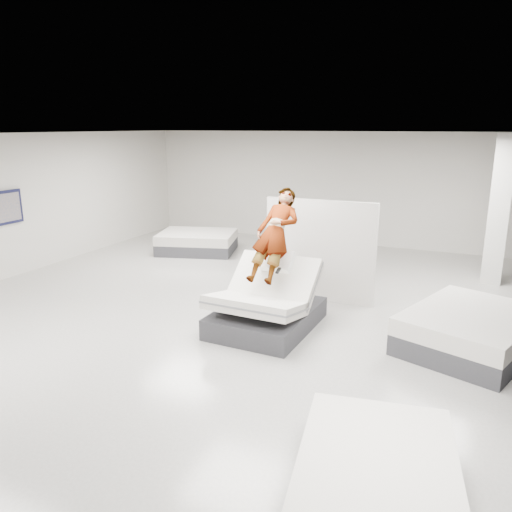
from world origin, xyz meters
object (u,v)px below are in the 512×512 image
at_px(flat_bed_left_far, 197,242).
at_px(column, 499,211).
at_px(divider_panel, 319,251).
at_px(flat_bed_right_near, 376,479).
at_px(person, 275,251).
at_px(wall_poster, 4,208).
at_px(flat_bed_right_far, 471,330).
at_px(remote, 278,271).
at_px(hero_bed, 266,307).

bearing_deg(flat_bed_left_far, column, 1.56).
xyz_separation_m(divider_panel, flat_bed_right_near, (2.11, -5.13, -0.74)).
bearing_deg(flat_bed_right_near, flat_bed_left_far, 129.86).
relative_size(person, wall_poster, 1.90).
bearing_deg(wall_poster, flat_bed_right_far, 1.08).
xyz_separation_m(person, flat_bed_right_far, (3.18, 0.19, -0.98)).
height_order(remote, flat_bed_right_far, remote).
distance_m(flat_bed_right_far, wall_poster, 9.69).
height_order(flat_bed_right_far, wall_poster, wall_poster).
distance_m(person, flat_bed_left_far, 5.48).
height_order(remote, flat_bed_left_far, remote).
height_order(flat_bed_right_near, wall_poster, wall_poster).
distance_m(column, wall_poster, 10.71).
height_order(hero_bed, column, column).
xyz_separation_m(remote, column, (3.31, 4.37, 0.55)).
bearing_deg(flat_bed_right_far, flat_bed_right_near, -100.16).
bearing_deg(person, hero_bed, -90.00).
xyz_separation_m(remote, flat_bed_left_far, (-4.00, 4.17, -0.78)).
height_order(hero_bed, flat_bed_right_near, hero_bed).
bearing_deg(flat_bed_right_far, wall_poster, -178.92).
relative_size(flat_bed_left_far, wall_poster, 2.45).
height_order(flat_bed_right_far, column, column).
distance_m(divider_panel, wall_poster, 6.96).
relative_size(remote, column, 0.04).
bearing_deg(wall_poster, hero_bed, -3.03).
relative_size(hero_bed, flat_bed_left_far, 0.87).
distance_m(flat_bed_left_far, column, 7.43).
xyz_separation_m(person, column, (3.51, 4.01, 0.32)).
bearing_deg(remote, flat_bed_right_near, -53.53).
distance_m(hero_bed, divider_panel, 1.90).
relative_size(divider_panel, flat_bed_left_far, 0.94).
bearing_deg(flat_bed_right_near, remote, 124.21).
relative_size(person, remote, 12.88).
bearing_deg(divider_panel, flat_bed_right_near, -67.51).
bearing_deg(flat_bed_right_near, column, 82.39).
relative_size(person, divider_panel, 0.82).
relative_size(flat_bed_right_far, column, 0.81).
bearing_deg(person, remote, -57.85).
distance_m(flat_bed_right_near, flat_bed_left_far, 9.79).
relative_size(person, flat_bed_right_far, 0.70).
bearing_deg(person, column, 51.08).
distance_m(flat_bed_right_near, wall_poster, 9.74).
height_order(column, wall_poster, column).
distance_m(person, flat_bed_right_near, 4.57).
bearing_deg(flat_bed_left_far, wall_poster, -124.63).
xyz_separation_m(hero_bed, flat_bed_right_near, (2.49, -3.38, -0.13)).
bearing_deg(column, flat_bed_left_far, -178.44).
relative_size(flat_bed_right_near, flat_bed_left_far, 0.88).
bearing_deg(person, flat_bed_right_far, 5.75).
bearing_deg(column, flat_bed_right_near, -97.61).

